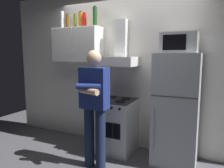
# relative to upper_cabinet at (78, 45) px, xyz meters

# --- Properties ---
(ground_plane) EXTENTS (7.00, 7.00, 0.00)m
(ground_plane) POSITION_rel_upper_cabinet_xyz_m (0.85, -0.37, -1.75)
(ground_plane) COLOR #4C4C51
(back_wall_tiled) EXTENTS (4.80, 0.10, 2.70)m
(back_wall_tiled) POSITION_rel_upper_cabinet_xyz_m (0.85, 0.23, -0.40)
(back_wall_tiled) COLOR silver
(back_wall_tiled) RESTS_ON ground_plane
(upper_cabinet) EXTENTS (0.90, 0.37, 0.60)m
(upper_cabinet) POSITION_rel_upper_cabinet_xyz_m (0.00, 0.00, 0.00)
(upper_cabinet) COLOR white
(stove_oven) EXTENTS (0.60, 0.62, 0.87)m
(stove_oven) POSITION_rel_upper_cabinet_xyz_m (0.80, -0.13, -1.32)
(stove_oven) COLOR silver
(stove_oven) RESTS_ON ground_plane
(range_hood) EXTENTS (0.60, 0.44, 0.75)m
(range_hood) POSITION_rel_upper_cabinet_xyz_m (0.80, 0.00, -0.15)
(range_hood) COLOR white
(refrigerator) EXTENTS (0.60, 0.62, 1.60)m
(refrigerator) POSITION_rel_upper_cabinet_xyz_m (1.75, -0.12, -0.95)
(refrigerator) COLOR silver
(refrigerator) RESTS_ON ground_plane
(microwave) EXTENTS (0.48, 0.37, 0.28)m
(microwave) POSITION_rel_upper_cabinet_xyz_m (1.75, -0.11, -0.01)
(microwave) COLOR #B7BABF
(microwave) RESTS_ON refrigerator
(person_standing) EXTENTS (0.38, 0.33, 1.64)m
(person_standing) POSITION_rel_upper_cabinet_xyz_m (0.75, -0.73, -0.85)
(person_standing) COLOR #192342
(person_standing) RESTS_ON ground_plane
(bottle_wine_green) EXTENTS (0.07, 0.07, 0.34)m
(bottle_wine_green) POSITION_rel_upper_cabinet_xyz_m (0.34, 0.02, 0.46)
(bottle_wine_green) COLOR #19471E
(bottle_wine_green) RESTS_ON upper_cabinet
(bottle_beer_brown) EXTENTS (0.07, 0.07, 0.27)m
(bottle_beer_brown) POSITION_rel_upper_cabinet_xyz_m (-0.24, 0.04, 0.43)
(bottle_beer_brown) COLOR brown
(bottle_beer_brown) RESTS_ON upper_cabinet
(bottle_olive_oil) EXTENTS (0.06, 0.06, 0.24)m
(bottle_olive_oil) POSITION_rel_upper_cabinet_xyz_m (-0.04, -0.01, 0.41)
(bottle_olive_oil) COLOR #4C6B19
(bottle_olive_oil) RESTS_ON upper_cabinet
(bottle_soda_red) EXTENTS (0.07, 0.07, 0.25)m
(bottle_soda_red) POSITION_rel_upper_cabinet_xyz_m (0.15, 0.00, 0.42)
(bottle_soda_red) COLOR red
(bottle_soda_red) RESTS_ON upper_cabinet
(bottle_vodka_clear) EXTENTS (0.07, 0.07, 0.33)m
(bottle_vodka_clear) POSITION_rel_upper_cabinet_xyz_m (-0.33, 0.01, 0.46)
(bottle_vodka_clear) COLOR silver
(bottle_vodka_clear) RESTS_ON upper_cabinet
(bottle_liquor_amber) EXTENTS (0.08, 0.08, 0.28)m
(bottle_liquor_amber) POSITION_rel_upper_cabinet_xyz_m (0.05, 0.03, 0.43)
(bottle_liquor_amber) COLOR #B7721E
(bottle_liquor_amber) RESTS_ON upper_cabinet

